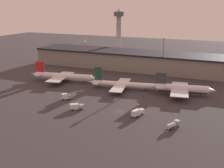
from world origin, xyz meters
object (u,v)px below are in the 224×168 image
Objects in this scene: service_vehicle_2 at (173,125)px; service_vehicle_3 at (137,112)px; airplane_0 at (63,77)px; airplane_2 at (182,89)px; airplane_1 at (123,85)px; control_tower at (119,30)px; service_vehicle_1 at (66,96)px; service_vehicle_0 at (76,106)px.

service_vehicle_2 is 18.78m from service_vehicle_3.
airplane_0 is 76.79m from airplane_2.
airplane_0 reaches higher than airplane_1.
control_tower is at bearing 44.47° from service_vehicle_3.
service_vehicle_0 is at bearing -71.19° from service_vehicle_1.
service_vehicle_0 is at bearing -76.80° from control_tower.
airplane_2 is at bearing -5.71° from airplane_1.
service_vehicle_1 is at bearing -159.16° from airplane_2.
airplane_1 reaches higher than airplane_2.
airplane_1 reaches higher than service_vehicle_1.
airplane_1 is (42.38, -0.00, -0.66)m from airplane_0.
service_vehicle_3 is (-17.56, 6.65, 0.22)m from service_vehicle_2.
airplane_0 is 1.06× the size of airplane_1.
airplane_1 is at bearing -9.42° from airplane_0.
airplane_0 is 36.94m from service_vehicle_1.
service_vehicle_2 is (4.66, -45.68, -2.12)m from airplane_2.
airplane_1 is 41.70m from service_vehicle_0.
airplane_2 is 41.16m from service_vehicle_3.
control_tower is (3.57, 89.14, 22.88)m from airplane_0.
control_tower is at bearing 68.02° from service_vehicle_0.
service_vehicle_2 is 0.16× the size of control_tower.
service_vehicle_2 is 0.96× the size of service_vehicle_3.
service_vehicle_0 is 135.79m from control_tower.
control_tower reaches higher than service_vehicle_3.
service_vehicle_2 is at bearing -43.43° from service_vehicle_1.
service_vehicle_0 is 47.42m from service_vehicle_2.
service_vehicle_0 is 0.92× the size of service_vehicle_2.
airplane_0 is 8.79× the size of service_vehicle_1.
service_vehicle_0 is 0.88× the size of service_vehicle_3.
service_vehicle_1 is (-55.39, -32.31, -1.91)m from airplane_2.
airplane_1 reaches higher than service_vehicle_2.
service_vehicle_3 is at bearing -64.42° from control_tower.
airplane_1 is 5.94× the size of service_vehicle_2.
control_tower is at bearing 57.54° from service_vehicle_2.
service_vehicle_1 reaches higher than service_vehicle_2.
airplane_1 is 0.96× the size of control_tower.
airplane_0 is 53.22m from service_vehicle_0.
control_tower is (-17.80, 119.22, 24.62)m from service_vehicle_1.
airplane_0 is 73.72m from service_vehicle_3.
service_vehicle_0 is 16.65m from service_vehicle_1.
control_tower is (-38.81, 89.14, 23.54)m from airplane_1.
airplane_1 is 34.46m from airplane_2.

